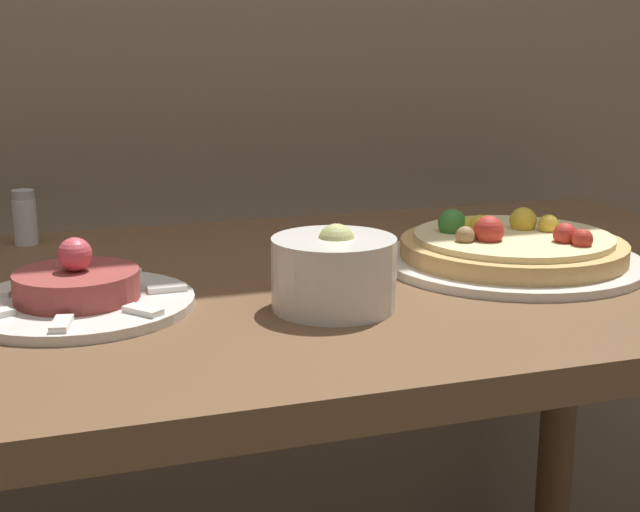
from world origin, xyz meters
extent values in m
cube|color=brown|center=(0.00, 0.34, 0.77)|extent=(1.31, 0.68, 0.03)
cylinder|color=brown|center=(0.59, 0.62, 0.38)|extent=(0.06, 0.06, 0.75)
cylinder|color=silver|center=(0.30, 0.31, 0.79)|extent=(0.31, 0.31, 0.01)
cylinder|color=tan|center=(0.30, 0.31, 0.81)|extent=(0.27, 0.27, 0.02)
cylinder|color=beige|center=(0.30, 0.31, 0.82)|extent=(0.23, 0.23, 0.01)
sphere|color=#B22D23|center=(0.26, 0.29, 0.84)|extent=(0.04, 0.04, 0.04)
sphere|color=gold|center=(0.27, 0.33, 0.83)|extent=(0.03, 0.03, 0.03)
sphere|color=#997047|center=(0.23, 0.30, 0.83)|extent=(0.02, 0.02, 0.02)
sphere|color=#B22D23|center=(0.34, 0.24, 0.83)|extent=(0.02, 0.02, 0.02)
sphere|color=#387F33|center=(0.24, 0.35, 0.84)|extent=(0.03, 0.03, 0.03)
sphere|color=#B22D23|center=(0.34, 0.26, 0.83)|extent=(0.03, 0.03, 0.03)
sphere|color=gold|center=(0.33, 0.34, 0.84)|extent=(0.03, 0.03, 0.03)
sphere|color=gold|center=(0.35, 0.32, 0.83)|extent=(0.02, 0.02, 0.02)
sphere|color=gold|center=(0.26, 0.30, 0.84)|extent=(0.03, 0.03, 0.03)
sphere|color=gold|center=(0.25, 0.34, 0.83)|extent=(0.02, 0.02, 0.02)
cylinder|color=silver|center=(-0.20, 0.30, 0.79)|extent=(0.23, 0.23, 0.01)
cylinder|color=#933D38|center=(-0.20, 0.30, 0.81)|extent=(0.12, 0.12, 0.03)
sphere|color=#DB4C5B|center=(-0.20, 0.30, 0.84)|extent=(0.03, 0.03, 0.03)
cube|color=white|center=(-0.11, 0.30, 0.80)|extent=(0.04, 0.02, 0.01)
cube|color=white|center=(-0.15, 0.37, 0.80)|extent=(0.04, 0.04, 0.01)
cube|color=white|center=(-0.22, 0.38, 0.80)|extent=(0.02, 0.04, 0.01)
cube|color=white|center=(-0.22, 0.21, 0.80)|extent=(0.02, 0.04, 0.01)
cube|color=white|center=(-0.15, 0.23, 0.80)|extent=(0.04, 0.04, 0.01)
cylinder|color=silver|center=(0.04, 0.22, 0.82)|extent=(0.12, 0.12, 0.07)
sphere|color=#8EA34C|center=(0.04, 0.23, 0.85)|extent=(0.02, 0.02, 0.02)
sphere|color=#B7BC70|center=(0.05, 0.22, 0.85)|extent=(0.03, 0.03, 0.03)
sphere|color=#B7BC70|center=(0.05, 0.22, 0.85)|extent=(0.04, 0.04, 0.04)
cylinder|color=silver|center=(-0.25, 0.62, 0.82)|extent=(0.03, 0.03, 0.06)
cylinder|color=#B2B2B7|center=(-0.25, 0.62, 0.85)|extent=(0.03, 0.03, 0.01)
camera|label=1|loc=(-0.24, -0.59, 1.05)|focal=50.00mm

